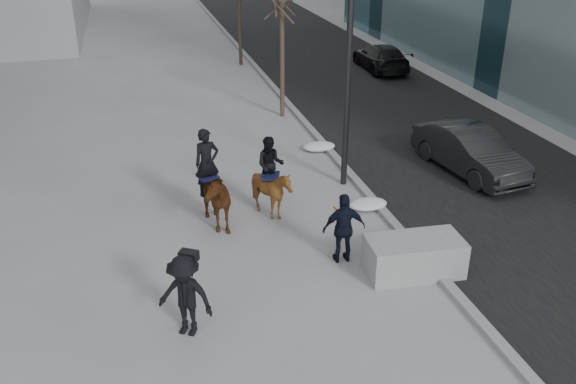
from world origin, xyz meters
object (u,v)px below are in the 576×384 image
object	(u,v)px
planter	(414,256)
mounted_left	(209,191)
mounted_right	(271,186)
car_near	(470,151)

from	to	relation	value
planter	mounted_left	size ratio (longest dim) A/B	0.83
planter	mounted_right	xyz separation A→B (m)	(-2.51, 3.60, 0.47)
car_near	mounted_left	xyz separation A→B (m)	(-8.44, -1.46, 0.26)
mounted_right	planter	bearing A→B (deg)	-55.11
mounted_left	car_near	bearing A→B (deg)	9.79
mounted_left	mounted_right	bearing A→B (deg)	2.97
car_near	planter	bearing A→B (deg)	-138.65
mounted_right	car_near	bearing A→B (deg)	11.46
planter	car_near	size ratio (longest dim) A/B	0.50
car_near	mounted_left	world-z (taller)	mounted_left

